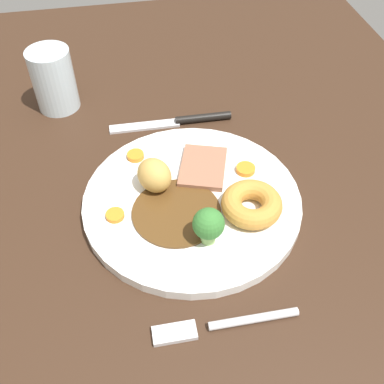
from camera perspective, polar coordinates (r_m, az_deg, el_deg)
dining_table at (r=59.58cm, az=1.64°, el=-3.00°), size 120.00×84.00×3.60cm
dinner_plate at (r=57.90cm, az=-0.00°, el=-1.15°), size 27.41×27.41×1.40cm
gravy_pool at (r=55.62cm, az=-1.95°, el=-2.51°), size 10.88×10.88×0.30cm
meat_slice_main at (r=60.64cm, az=1.37°, el=3.11°), size 9.17×7.92×0.80cm
yorkshire_pudding at (r=55.42cm, az=7.44°, el=-1.51°), size 7.41×7.41×2.51cm
roast_potato_left at (r=57.24cm, az=-4.71°, el=2.09°), size 6.11×5.82×4.32cm
carrot_coin_front at (r=55.85cm, az=-9.56°, el=-2.87°), size 2.23×2.23×0.58cm
carrot_coin_back at (r=62.84cm, az=-7.05°, el=4.52°), size 2.29×2.29×0.67cm
carrot_coin_side at (r=60.86cm, az=6.69°, el=2.84°), size 2.52×2.52×0.66cm
broccoli_floret at (r=50.99cm, az=2.07°, el=-4.11°), size 3.66×3.66×4.79cm
fork at (r=48.75cm, az=3.68°, el=-16.15°), size 2.03×15.26×0.90cm
knife at (r=70.25cm, az=-1.28°, el=8.85°), size 1.88×18.52×1.20cm
water_glass at (r=74.33cm, az=-16.85°, el=13.23°), size 6.43×6.43×9.58cm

